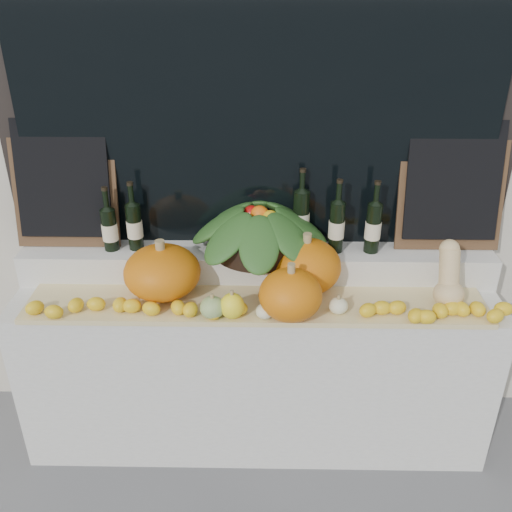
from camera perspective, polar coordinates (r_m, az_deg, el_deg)
display_sill at (r=2.99m, az=0.03°, el=-10.89°), size 2.30×0.55×0.88m
rear_tier at (r=2.82m, az=0.08°, el=-0.71°), size 2.30×0.25×0.16m
straw_bedding at (r=2.62m, az=-0.02°, el=-4.91°), size 2.10×0.32×0.02m
pumpkin_left at (r=2.64m, az=-9.36°, el=-1.61°), size 0.39×0.39×0.24m
pumpkin_right at (r=2.65m, az=5.03°, el=-1.02°), size 0.39×0.39×0.26m
pumpkin_center at (r=2.46m, az=3.47°, el=-3.90°), size 0.35×0.35×0.23m
butternut_squash at (r=2.69m, az=18.74°, el=-2.16°), size 0.14×0.20×0.29m
decorative_gourds at (r=2.49m, az=0.17°, el=-5.10°), size 0.65×0.14×0.14m
lemon_heap at (r=2.50m, az=-0.06°, el=-5.43°), size 2.20×0.16×0.06m
produce_bowl at (r=2.72m, az=0.36°, el=2.75°), size 0.70×0.70×0.24m
wine_bottle_far_left at (r=2.82m, az=-14.43°, el=2.66°), size 0.08×0.08×0.32m
wine_bottle_near_left at (r=2.80m, az=-12.06°, el=2.97°), size 0.08×0.08×0.34m
wine_bottle_tall at (r=2.77m, az=4.52°, el=3.81°), size 0.08×0.08×0.40m
wine_bottle_near_right at (r=2.73m, az=8.06°, el=2.98°), size 0.08×0.08×0.37m
wine_bottle_far_right at (r=2.76m, az=11.63°, el=2.85°), size 0.08×0.08×0.36m
chalkboard_left at (r=2.87m, az=-18.71°, el=7.08°), size 0.50×0.15×0.61m
chalkboard_right at (r=2.85m, az=19.08°, el=6.84°), size 0.50×0.15×0.61m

